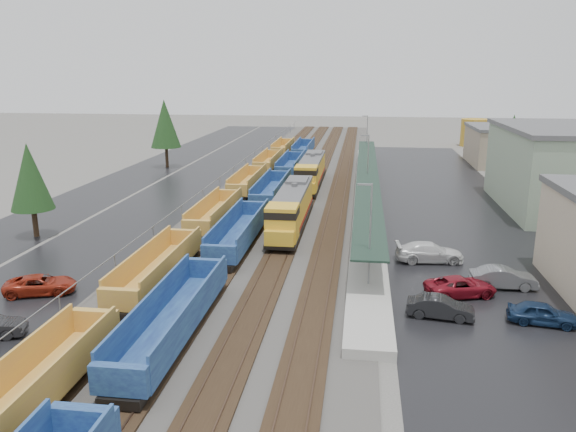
# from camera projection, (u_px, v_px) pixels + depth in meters

# --- Properties ---
(ballast_strip) EXTENTS (20.00, 160.00, 0.08)m
(ballast_strip) POSITION_uv_depth(u_px,v_px,m) (299.00, 182.00, 79.85)
(ballast_strip) COLOR #302D2B
(ballast_strip) RESTS_ON ground
(trackbed) EXTENTS (14.60, 160.00, 0.22)m
(trackbed) POSITION_uv_depth(u_px,v_px,m) (299.00, 181.00, 79.82)
(trackbed) COLOR black
(trackbed) RESTS_ON ground
(west_parking_lot) EXTENTS (10.00, 160.00, 0.02)m
(west_parking_lot) POSITION_uv_depth(u_px,v_px,m) (197.00, 180.00, 81.77)
(west_parking_lot) COLOR black
(west_parking_lot) RESTS_ON ground
(west_road) EXTENTS (9.00, 160.00, 0.02)m
(west_road) POSITION_uv_depth(u_px,v_px,m) (132.00, 178.00, 83.04)
(west_road) COLOR black
(west_road) RESTS_ON ground
(east_commuter_lot) EXTENTS (16.00, 100.00, 0.02)m
(east_commuter_lot) POSITION_uv_depth(u_px,v_px,m) (446.00, 202.00, 67.85)
(east_commuter_lot) COLOR black
(east_commuter_lot) RESTS_ON ground
(station_platform) EXTENTS (3.00, 80.00, 8.00)m
(station_platform) POSITION_uv_depth(u_px,v_px,m) (367.00, 194.00, 68.88)
(station_platform) COLOR #9E9B93
(station_platform) RESTS_ON ground
(chainlink_fence) EXTENTS (0.08, 160.04, 2.02)m
(chainlink_fence) POSITION_uv_depth(u_px,v_px,m) (231.00, 172.00, 79.17)
(chainlink_fence) COLOR gray
(chainlink_fence) RESTS_ON ground
(distant_hills) EXTENTS (301.00, 140.00, 25.20)m
(distant_hills) POSITION_uv_depth(u_px,v_px,m) (456.00, 111.00, 218.73)
(distant_hills) COLOR #52634D
(distant_hills) RESTS_ON ground
(tree_west_near) EXTENTS (3.96, 3.96, 9.00)m
(tree_west_near) POSITION_uv_depth(u_px,v_px,m) (30.00, 177.00, 52.41)
(tree_west_near) COLOR #332316
(tree_west_near) RESTS_ON ground
(tree_west_far) EXTENTS (4.84, 4.84, 11.00)m
(tree_west_far) POSITION_uv_depth(u_px,v_px,m) (165.00, 124.00, 90.59)
(tree_west_far) COLOR #332316
(tree_west_far) RESTS_ON ground
(tree_east) EXTENTS (4.40, 4.40, 10.00)m
(tree_east) POSITION_uv_depth(u_px,v_px,m) (512.00, 142.00, 72.75)
(tree_east) COLOR #332316
(tree_east) RESTS_ON ground
(locomotive_lead) EXTENTS (2.77, 18.27, 4.14)m
(locomotive_lead) POSITION_uv_depth(u_px,v_px,m) (291.00, 208.00, 55.44)
(locomotive_lead) COLOR black
(locomotive_lead) RESTS_ON ground
(locomotive_trail) EXTENTS (2.77, 18.27, 4.14)m
(locomotive_trail) POSITION_uv_depth(u_px,v_px,m) (311.00, 172.00, 75.59)
(locomotive_trail) COLOR black
(locomotive_trail) RESTS_ON ground
(well_string_yellow) EXTENTS (2.72, 114.38, 2.41)m
(well_string_yellow) POSITION_uv_depth(u_px,v_px,m) (215.00, 214.00, 57.60)
(well_string_yellow) COLOR gold
(well_string_yellow) RESTS_ON ground
(well_string_blue) EXTENTS (2.84, 107.67, 2.52)m
(well_string_blue) POSITION_uv_depth(u_px,v_px,m) (258.00, 209.00, 59.57)
(well_string_blue) COLOR navy
(well_string_blue) RESTS_ON ground
(storage_tank) EXTENTS (5.65, 5.65, 5.65)m
(storage_tank) POSITION_uv_depth(u_px,v_px,m) (474.00, 133.00, 117.53)
(storage_tank) COLOR #AE8222
(storage_tank) RESTS_ON ground
(parked_car_west_c) EXTENTS (3.67, 5.32, 1.35)m
(parked_car_west_c) POSITION_uv_depth(u_px,v_px,m) (40.00, 285.00, 39.90)
(parked_car_west_c) COLOR maroon
(parked_car_west_c) RESTS_ON ground
(parked_car_east_a) EXTENTS (2.08, 4.43, 1.40)m
(parked_car_east_a) POSITION_uv_depth(u_px,v_px,m) (440.00, 308.00, 36.01)
(parked_car_east_a) COLOR black
(parked_car_east_a) RESTS_ON ground
(parked_car_east_b) EXTENTS (3.72, 5.47, 1.39)m
(parked_car_east_b) POSITION_uv_depth(u_px,v_px,m) (461.00, 287.00, 39.52)
(parked_car_east_b) COLOR maroon
(parked_car_east_b) RESTS_ON ground
(parked_car_east_c) EXTENTS (2.86, 5.79, 1.62)m
(parked_car_east_c) POSITION_uv_depth(u_px,v_px,m) (429.00, 252.00, 46.59)
(parked_car_east_c) COLOR silver
(parked_car_east_c) RESTS_ON ground
(parked_car_east_d) EXTENTS (2.27, 4.34, 1.41)m
(parked_car_east_d) POSITION_uv_depth(u_px,v_px,m) (542.00, 314.00, 35.12)
(parked_car_east_d) COLOR #122544
(parked_car_east_d) RESTS_ON ground
(parked_car_east_e) EXTENTS (1.74, 4.74, 1.55)m
(parked_car_east_e) POSITION_uv_depth(u_px,v_px,m) (503.00, 278.00, 40.93)
(parked_car_east_e) COLOR #595B5E
(parked_car_east_e) RESTS_ON ground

